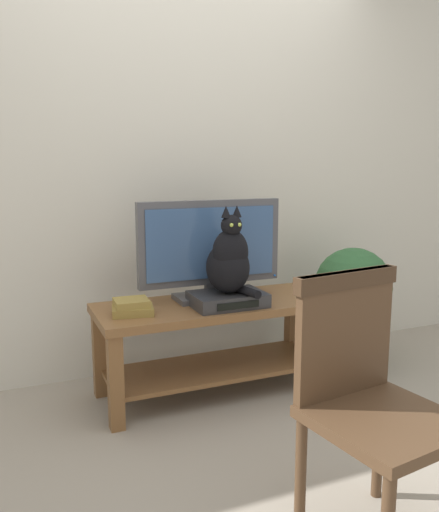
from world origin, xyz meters
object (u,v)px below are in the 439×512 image
at_px(tv, 210,248).
at_px(book_stack, 132,307).
at_px(cat, 229,260).
at_px(potted_plant, 353,293).
at_px(tv_stand, 216,330).
at_px(wooden_chair, 367,388).
at_px(media_box, 228,299).

distance_m(tv, book_stack, 0.56).
xyz_separation_m(cat, potted_plant, (0.91, 0.13, -0.30)).
relative_size(tv_stand, wooden_chair, 1.44).
distance_m(media_box, potted_plant, 0.92).
relative_size(tv, wooden_chair, 0.91).
bearing_deg(book_stack, cat, -6.40).
bearing_deg(wooden_chair, media_box, 90.19).
relative_size(wooden_chair, book_stack, 3.96).
relative_size(tv_stand, cat, 2.81).
xyz_separation_m(wooden_chair, potted_plant, (0.90, 1.28, -0.05)).
bearing_deg(media_box, book_stack, 175.05).
bearing_deg(tv, book_stack, -165.10).
bearing_deg(media_box, cat, -85.45).
distance_m(wooden_chair, potted_plant, 1.57).
xyz_separation_m(tv_stand, potted_plant, (0.94, 0.03, 0.11)).
bearing_deg(wooden_chair, cat, 90.14).
distance_m(tv, wooden_chair, 1.37).
xyz_separation_m(tv_stand, cat, (0.03, -0.11, 0.41)).
bearing_deg(media_box, tv_stand, 108.32).
relative_size(media_box, potted_plant, 0.51).
xyz_separation_m(tv, cat, (0.03, -0.19, -0.04)).
relative_size(tv, media_box, 2.13).
distance_m(wooden_chair, book_stack, 1.31).
distance_m(tv, media_box, 0.31).
xyz_separation_m(tv_stand, tv, (0.00, 0.08, 0.45)).
bearing_deg(book_stack, potted_plant, 3.04).
bearing_deg(cat, tv_stand, 106.69).
relative_size(tv, potted_plant, 1.08).
relative_size(media_box, book_stack, 1.69).
xyz_separation_m(wooden_chair, book_stack, (-0.52, 1.21, 0.03)).
height_order(tv_stand, tv, tv).
xyz_separation_m(media_box, potted_plant, (0.91, 0.12, -0.08)).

